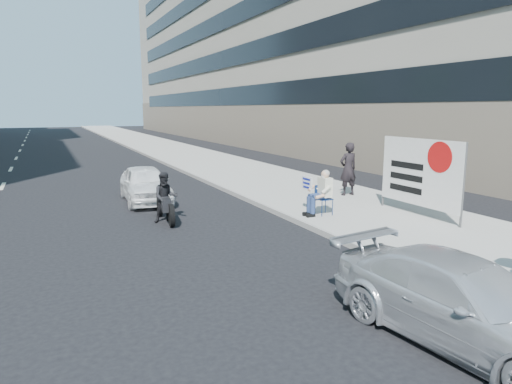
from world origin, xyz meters
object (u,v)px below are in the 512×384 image
pedestrian_woman (348,169)px  white_sedan_near (145,184)px  seated_protester (320,190)px  protest_banner (420,172)px  parked_sedan (464,302)px  motorcycle (165,200)px

pedestrian_woman → white_sedan_near: 7.11m
seated_protester → protest_banner: (2.49, -1.26, 0.53)m
parked_sedan → motorcycle: 8.67m
seated_protester → pedestrian_woman: pedestrian_woman is taller
pedestrian_woman → motorcycle: (-6.67, -0.55, -0.45)m
seated_protester → protest_banner: protest_banner is taller
parked_sedan → seated_protester: bearing=65.3°
protest_banner → parked_sedan: bearing=-129.5°
seated_protester → motorcycle: seated_protester is taller
seated_protester → protest_banner: 2.84m
white_sedan_near → motorcycle: (-0.07, -3.17, 0.01)m
protest_banner → motorcycle: protest_banner is taller
pedestrian_woman → motorcycle: 6.70m
seated_protester → pedestrian_woman: 3.38m
pedestrian_woman → protest_banner: size_ratio=0.61×
protest_banner → white_sedan_near: protest_banner is taller
protest_banner → white_sedan_near: bearing=137.0°
protest_banner → white_sedan_near: size_ratio=0.84×
seated_protester → motorcycle: bearing=158.2°
seated_protester → protest_banner: bearing=-26.9°
white_sedan_near → parked_sedan: bearing=-77.7°
motorcycle → pedestrian_woman: bearing=12.6°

